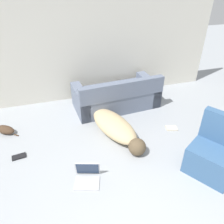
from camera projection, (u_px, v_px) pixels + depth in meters
name	position (u px, v px, depth m)	size (l,w,h in m)	color
wall_back	(76.00, 45.00, 4.61)	(6.43, 0.06, 2.50)	beige
couch	(116.00, 97.00, 4.77)	(1.85, 1.00, 0.74)	slate
dog	(116.00, 127.00, 3.97)	(0.83, 1.72, 0.32)	tan
cat	(4.00, 130.00, 4.06)	(0.48, 0.40, 0.14)	#473323
laptop_open	(87.00, 174.00, 3.13)	(0.43, 0.40, 0.27)	#B7B7BC
book_cream	(171.00, 128.00, 4.20)	(0.24, 0.20, 0.02)	beige
book_black	(19.00, 157.00, 3.54)	(0.23, 0.14, 0.02)	black
side_chair	(213.00, 155.00, 3.16)	(0.79, 0.82, 0.91)	#385B84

